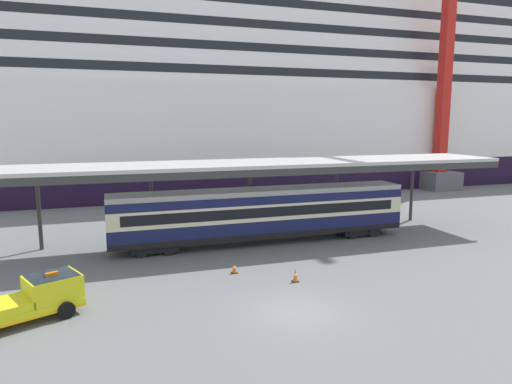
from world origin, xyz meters
name	(u,v)px	position (x,y,z in m)	size (l,w,h in m)	color
ground_plane	(297,312)	(0.00, 0.00, 0.00)	(400.00, 400.00, 0.00)	slate
cruise_ship	(280,99)	(16.46, 45.45, 12.37)	(175.81, 27.42, 35.44)	black
platform_canopy	(261,165)	(2.43, 12.75, 5.82)	(38.90, 6.12, 6.07)	#B7B7B7
train_carriage	(262,213)	(2.43, 12.33, 2.31)	(22.21, 2.81, 4.11)	black
service_truck	(32,298)	(-11.93, 3.09, 0.99)	(5.57, 3.97, 2.02)	yellow
traffic_cone_near	(234,268)	(-1.39, 6.33, 0.32)	(0.36, 0.36, 0.64)	black
traffic_cone_mid	(295,275)	(1.51, 3.82, 0.38)	(0.36, 0.36, 0.76)	black
dockside_crane	(451,37)	(34.35, 30.67, 19.77)	(16.11, 4.40, 59.81)	#595960
quay_bollard	(42,293)	(-11.80, 4.95, 0.52)	(0.48, 0.48, 0.96)	black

